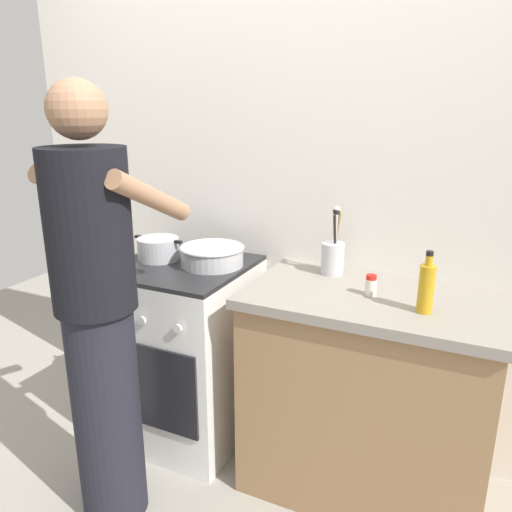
# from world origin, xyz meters

# --- Properties ---
(ground) EXTENTS (6.00, 6.00, 0.00)m
(ground) POSITION_xyz_m (0.00, 0.00, 0.00)
(ground) COLOR gray
(back_wall) EXTENTS (3.20, 0.10, 2.50)m
(back_wall) POSITION_xyz_m (0.20, 0.50, 1.25)
(back_wall) COLOR silver
(back_wall) RESTS_ON ground
(countertop) EXTENTS (1.00, 0.60, 0.90)m
(countertop) POSITION_xyz_m (0.55, 0.15, 0.45)
(countertop) COLOR #99724C
(countertop) RESTS_ON ground
(stove_range) EXTENTS (0.60, 0.62, 0.90)m
(stove_range) POSITION_xyz_m (-0.35, 0.15, 0.45)
(stove_range) COLOR white
(stove_range) RESTS_ON ground
(pot) EXTENTS (0.26, 0.20, 0.11)m
(pot) POSITION_xyz_m (-0.49, 0.17, 0.95)
(pot) COLOR #B2B2B7
(pot) RESTS_ON stove_range
(mixing_bowl) EXTENTS (0.30, 0.30, 0.09)m
(mixing_bowl) POSITION_xyz_m (-0.21, 0.20, 0.95)
(mixing_bowl) COLOR #B7B7BC
(mixing_bowl) RESTS_ON stove_range
(utensil_crock) EXTENTS (0.10, 0.10, 0.30)m
(utensil_crock) POSITION_xyz_m (0.33, 0.32, 0.99)
(utensil_crock) COLOR silver
(utensil_crock) RESTS_ON countertop
(spice_bottle) EXTENTS (0.04, 0.04, 0.08)m
(spice_bottle) POSITION_xyz_m (0.54, 0.13, 0.94)
(spice_bottle) COLOR silver
(spice_bottle) RESTS_ON countertop
(oil_bottle) EXTENTS (0.06, 0.06, 0.23)m
(oil_bottle) POSITION_xyz_m (0.75, 0.05, 0.99)
(oil_bottle) COLOR gold
(oil_bottle) RESTS_ON countertop
(person) EXTENTS (0.41, 0.50, 1.70)m
(person) POSITION_xyz_m (-0.34, -0.42, 0.86)
(person) COLOR black
(person) RESTS_ON ground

